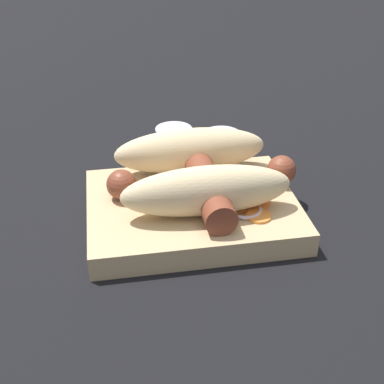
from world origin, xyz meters
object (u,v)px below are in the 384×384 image
food_tray (192,210)px  sausage (203,177)px  bread_roll (198,169)px  condiment_cup_near (222,143)px  condiment_cup_far (174,138)px

food_tray → sausage: size_ratio=1.06×
bread_roll → condiment_cup_near: bread_roll is taller
food_tray → bread_roll: 0.04m
condiment_cup_near → condiment_cup_far: size_ratio=1.00×
food_tray → condiment_cup_far: size_ratio=4.41×
bread_roll → condiment_cup_far: size_ratio=3.50×
bread_roll → condiment_cup_far: (-0.00, 0.16, -0.04)m
bread_roll → food_tray: bearing=-116.6°
food_tray → sausage: bearing=49.7°
food_tray → condiment_cup_near: 0.17m
condiment_cup_near → sausage: bearing=-110.6°
bread_roll → sausage: 0.01m
food_tray → bread_roll: size_ratio=1.26×
food_tray → condiment_cup_near: bearing=66.7°
bread_roll → sausage: bearing=-11.2°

